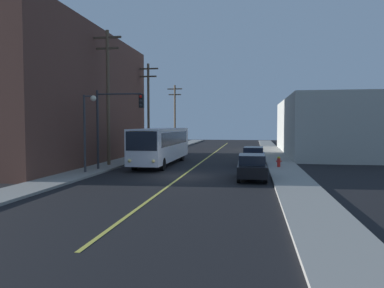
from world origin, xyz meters
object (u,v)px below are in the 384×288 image
city_bus (162,144)px  fire_hydrant (279,161)px  traffic_signal_left_corner (117,115)px  parked_car_black (252,167)px  utility_pole_mid (148,104)px  utility_pole_far (175,112)px  parked_car_blue (253,156)px  street_lamp_left (87,122)px  utility_pole_near (108,92)px

city_bus → fire_hydrant: bearing=-8.3°
city_bus → traffic_signal_left_corner: bearing=-113.6°
parked_car_black → utility_pole_mid: 22.41m
city_bus → utility_pole_mid: 12.04m
city_bus → utility_pole_far: 26.43m
city_bus → parked_car_blue: size_ratio=2.72×
utility_pole_mid → fire_hydrant: 19.39m
parked_car_black → traffic_signal_left_corner: 11.01m
utility_pole_far → fire_hydrant: 31.24m
parked_car_black → utility_pole_mid: size_ratio=0.42×
fire_hydrant → parked_car_blue: bearing=137.9°
utility_pole_mid → street_lamp_left: bearing=-87.9°
parked_car_black → parked_car_blue: size_ratio=0.99×
parked_car_black → utility_pole_mid: bearing=124.0°
parked_car_blue → utility_pole_mid: 16.73m
parked_car_black → utility_pole_near: 14.24m
utility_pole_far → fire_hydrant: (14.45, -27.26, -4.90)m
traffic_signal_left_corner → fire_hydrant: (12.26, 3.60, -3.72)m
parked_car_blue → street_lamp_left: bearing=-147.7°
parked_car_blue → traffic_signal_left_corner: traffic_signal_left_corner is taller
utility_pole_near → traffic_signal_left_corner: utility_pole_near is taller
utility_pole_mid → parked_car_black: bearing=-56.0°
parked_car_black → utility_pole_near: size_ratio=0.39×
utility_pole_far → utility_pole_mid: bearing=-89.5°
utility_pole_far → traffic_signal_left_corner: 30.96m
utility_pole_mid → utility_pole_far: bearing=90.5°
parked_car_blue → traffic_signal_left_corner: (-10.26, -5.41, 3.46)m
city_bus → utility_pole_mid: utility_pole_mid is taller
traffic_signal_left_corner → utility_pole_mid: bearing=97.6°
city_bus → utility_pole_near: size_ratio=1.08×
parked_car_blue → utility_pole_near: 13.52m
fire_hydrant → utility_pole_mid: bearing=140.2°
parked_car_blue → fire_hydrant: size_ratio=5.32×
parked_car_black → utility_pole_near: (-11.98, 5.43, 5.45)m
traffic_signal_left_corner → street_lamp_left: traffic_signal_left_corner is taller
parked_car_blue → street_lamp_left: size_ratio=0.81×
city_bus → utility_pole_far: utility_pole_far is taller
city_bus → utility_pole_near: utility_pole_near is taller
utility_pole_near → street_lamp_left: (0.43, -4.84, -2.55)m
city_bus → parked_car_blue: city_bus is taller
utility_pole_near → street_lamp_left: 5.49m
utility_pole_near → traffic_signal_left_corner: (1.84, -2.86, -1.99)m
utility_pole_mid → street_lamp_left: 17.65m
traffic_signal_left_corner → street_lamp_left: size_ratio=1.09×
utility_pole_near → utility_pole_mid: 12.67m
parked_car_blue → fire_hydrant: (2.00, -1.81, -0.26)m
parked_car_black → utility_pole_far: bearing=110.2°
utility_pole_mid → fire_hydrant: bearing=-39.8°
parked_car_black → fire_hydrant: 6.54m
utility_pole_near → street_lamp_left: utility_pole_near is taller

